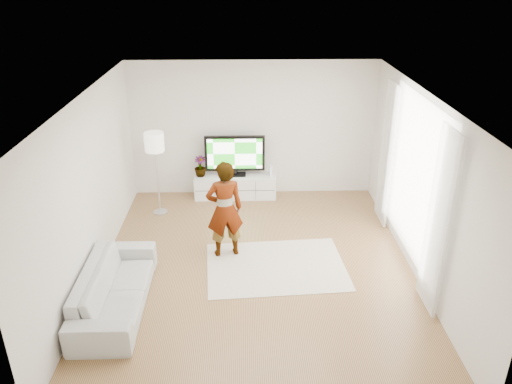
{
  "coord_description": "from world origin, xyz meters",
  "views": [
    {
      "loc": [
        -0.17,
        -6.8,
        4.49
      ],
      "look_at": [
        0.0,
        0.4,
        1.18
      ],
      "focal_mm": 35.0,
      "sensor_mm": 36.0,
      "label": 1
    }
  ],
  "objects_px": {
    "media_console": "(235,186)",
    "television": "(235,154)",
    "player": "(225,209)",
    "sofa": "(115,288)",
    "rug": "(276,266)",
    "floor_lamp": "(155,146)"
  },
  "relations": [
    {
      "from": "media_console",
      "to": "television",
      "type": "height_order",
      "value": "television"
    },
    {
      "from": "player",
      "to": "sofa",
      "type": "xyz_separation_m",
      "value": [
        -1.52,
        -1.38,
        -0.53
      ]
    },
    {
      "from": "media_console",
      "to": "rug",
      "type": "xyz_separation_m",
      "value": [
        0.7,
        -2.71,
        -0.23
      ]
    },
    {
      "from": "television",
      "to": "player",
      "type": "relative_size",
      "value": 0.74
    },
    {
      "from": "sofa",
      "to": "floor_lamp",
      "type": "height_order",
      "value": "floor_lamp"
    },
    {
      "from": "television",
      "to": "floor_lamp",
      "type": "bearing_deg",
      "value": -153.41
    },
    {
      "from": "rug",
      "to": "floor_lamp",
      "type": "height_order",
      "value": "floor_lamp"
    },
    {
      "from": "media_console",
      "to": "rug",
      "type": "relative_size",
      "value": 0.76
    },
    {
      "from": "media_console",
      "to": "player",
      "type": "relative_size",
      "value": 1.01
    },
    {
      "from": "floor_lamp",
      "to": "sofa",
      "type": "bearing_deg",
      "value": -93.41
    },
    {
      "from": "television",
      "to": "rug",
      "type": "relative_size",
      "value": 0.55
    },
    {
      "from": "player",
      "to": "floor_lamp",
      "type": "distance_m",
      "value": 2.15
    },
    {
      "from": "sofa",
      "to": "floor_lamp",
      "type": "relative_size",
      "value": 1.32
    },
    {
      "from": "player",
      "to": "rug",
      "type": "bearing_deg",
      "value": 140.38
    },
    {
      "from": "television",
      "to": "floor_lamp",
      "type": "height_order",
      "value": "floor_lamp"
    },
    {
      "from": "rug",
      "to": "sofa",
      "type": "bearing_deg",
      "value": -157.63
    },
    {
      "from": "media_console",
      "to": "floor_lamp",
      "type": "distance_m",
      "value": 2.01
    },
    {
      "from": "media_console",
      "to": "player",
      "type": "distance_m",
      "value": 2.38
    },
    {
      "from": "television",
      "to": "rug",
      "type": "bearing_deg",
      "value": -75.76
    },
    {
      "from": "media_console",
      "to": "player",
      "type": "xyz_separation_m",
      "value": [
        -0.13,
        -2.3,
        0.61
      ]
    },
    {
      "from": "rug",
      "to": "player",
      "type": "distance_m",
      "value": 1.25
    },
    {
      "from": "media_console",
      "to": "sofa",
      "type": "xyz_separation_m",
      "value": [
        -1.66,
        -3.68,
        0.08
      ]
    }
  ]
}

